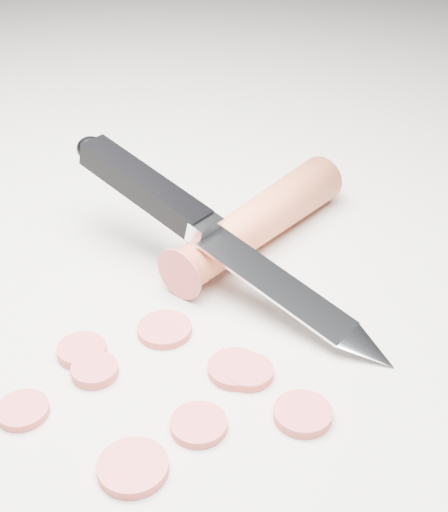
# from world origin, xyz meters

# --- Properties ---
(ground) EXTENTS (2.40, 2.40, 0.00)m
(ground) POSITION_xyz_m (0.00, 0.00, 0.00)
(ground) COLOR beige
(ground) RESTS_ON ground
(carrot) EXTENTS (0.13, 0.18, 0.04)m
(carrot) POSITION_xyz_m (0.01, 0.10, 0.02)
(carrot) COLOR #DD5D36
(carrot) RESTS_ON ground
(carrot_slice_0) EXTENTS (0.03, 0.03, 0.01)m
(carrot_slice_0) POSITION_xyz_m (-0.10, -0.10, 0.00)
(carrot_slice_0) COLOR #D24848
(carrot_slice_0) RESTS_ON ground
(carrot_slice_1) EXTENTS (0.04, 0.04, 0.01)m
(carrot_slice_1) POSITION_xyz_m (0.02, -0.05, 0.00)
(carrot_slice_1) COLOR #D24848
(carrot_slice_1) RESTS_ON ground
(carrot_slice_2) EXTENTS (0.04, 0.04, 0.01)m
(carrot_slice_2) POSITION_xyz_m (-0.04, -0.02, 0.00)
(carrot_slice_2) COLOR #D24848
(carrot_slice_2) RESTS_ON ground
(carrot_slice_3) EXTENTS (0.03, 0.03, 0.01)m
(carrot_slice_3) POSITION_xyz_m (0.00, -0.10, 0.00)
(carrot_slice_3) COLOR #D24848
(carrot_slice_3) RESTS_ON ground
(carrot_slice_4) EXTENTS (0.03, 0.03, 0.01)m
(carrot_slice_4) POSITION_xyz_m (0.02, -0.05, 0.00)
(carrot_slice_4) COLOR #D24848
(carrot_slice_4) RESTS_ON ground
(carrot_slice_5) EXTENTS (0.03, 0.03, 0.01)m
(carrot_slice_5) POSITION_xyz_m (-0.08, -0.05, 0.00)
(carrot_slice_5) COLOR #D24848
(carrot_slice_5) RESTS_ON ground
(carrot_slice_6) EXTENTS (0.03, 0.03, 0.01)m
(carrot_slice_6) POSITION_xyz_m (0.06, -0.08, 0.00)
(carrot_slice_6) COLOR #D24848
(carrot_slice_6) RESTS_ON ground
(carrot_slice_7) EXTENTS (0.04, 0.04, 0.01)m
(carrot_slice_7) POSITION_xyz_m (-0.03, -0.13, 0.00)
(carrot_slice_7) COLOR #D24848
(carrot_slice_7) RESTS_ON ground
(carrot_slice_8) EXTENTS (0.03, 0.03, 0.01)m
(carrot_slice_8) POSITION_xyz_m (-0.07, -0.07, 0.00)
(carrot_slice_8) COLOR #D24848
(carrot_slice_8) RESTS_ON ground
(kitchen_knife) EXTENTS (0.27, 0.17, 0.08)m
(kitchen_knife) POSITION_xyz_m (-0.01, 0.04, 0.04)
(kitchen_knife) COLOR silver
(kitchen_knife) RESTS_ON ground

